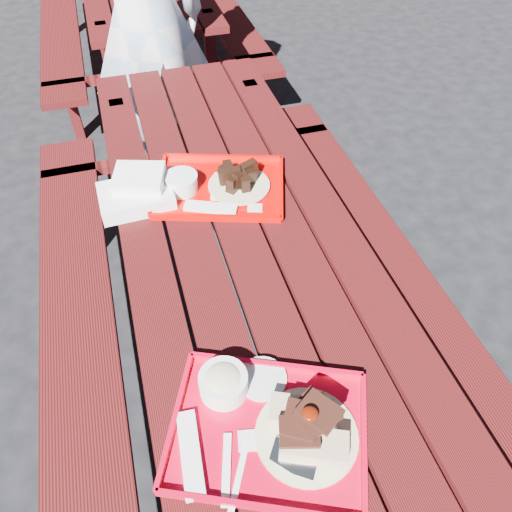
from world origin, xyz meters
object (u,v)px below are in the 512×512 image
at_px(near_tray, 269,418).
at_px(picnic_table_near, 244,278).
at_px(person, 145,21).
at_px(far_tray, 217,186).

bearing_deg(near_tray, picnic_table_near, 80.20).
height_order(near_tray, person, person).
bearing_deg(person, near_tray, 79.74).
relative_size(far_tray, person, 0.29).
relative_size(picnic_table_near, near_tray, 4.49).
height_order(near_tray, far_tray, near_tray).
relative_size(near_tray, person, 0.30).
xyz_separation_m(picnic_table_near, person, (-0.08, 1.45, 0.32)).
bearing_deg(near_tray, far_tray, 84.41).
xyz_separation_m(near_tray, far_tray, (0.08, 0.86, -0.01)).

